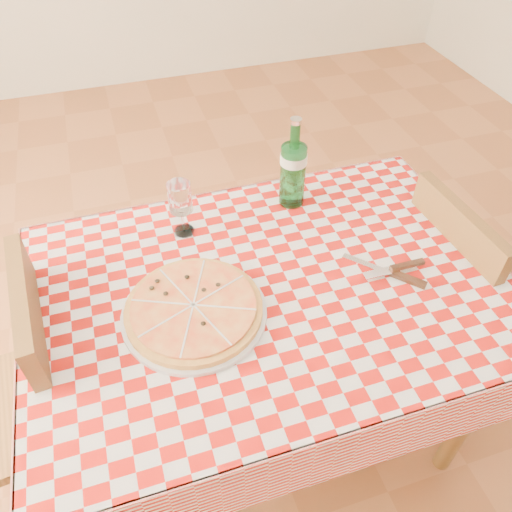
{
  "coord_description": "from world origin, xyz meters",
  "views": [
    {
      "loc": [
        -0.31,
        -0.85,
        1.76
      ],
      "look_at": [
        -0.02,
        0.06,
        0.82
      ],
      "focal_mm": 35.0,
      "sensor_mm": 36.0,
      "label": 1
    }
  ],
  "objects_px": {
    "water_bottle": "(293,163)",
    "pizza_plate": "(194,309)",
    "dining_table": "(269,308)",
    "chair_far": "(25,390)",
    "wine_glass": "(181,209)",
    "chair_near": "(457,289)"
  },
  "relations": [
    {
      "from": "water_bottle",
      "to": "pizza_plate",
      "type": "bearing_deg",
      "value": -137.84
    },
    {
      "from": "dining_table",
      "to": "chair_far",
      "type": "height_order",
      "value": "chair_far"
    },
    {
      "from": "chair_far",
      "to": "dining_table",
      "type": "bearing_deg",
      "value": 171.19
    },
    {
      "from": "wine_glass",
      "to": "dining_table",
      "type": "bearing_deg",
      "value": -58.39
    },
    {
      "from": "chair_near",
      "to": "pizza_plate",
      "type": "relative_size",
      "value": 2.34
    },
    {
      "from": "water_bottle",
      "to": "wine_glass",
      "type": "xyz_separation_m",
      "value": [
        -0.36,
        -0.04,
        -0.06
      ]
    },
    {
      "from": "pizza_plate",
      "to": "wine_glass",
      "type": "xyz_separation_m",
      "value": [
        0.04,
        0.32,
        0.06
      ]
    },
    {
      "from": "water_bottle",
      "to": "wine_glass",
      "type": "relative_size",
      "value": 1.69
    },
    {
      "from": "chair_far",
      "to": "water_bottle",
      "type": "relative_size",
      "value": 3.02
    },
    {
      "from": "dining_table",
      "to": "wine_glass",
      "type": "xyz_separation_m",
      "value": [
        -0.18,
        0.29,
        0.19
      ]
    },
    {
      "from": "pizza_plate",
      "to": "water_bottle",
      "type": "height_order",
      "value": "water_bottle"
    },
    {
      "from": "pizza_plate",
      "to": "wine_glass",
      "type": "height_order",
      "value": "wine_glass"
    },
    {
      "from": "pizza_plate",
      "to": "water_bottle",
      "type": "relative_size",
      "value": 1.26
    },
    {
      "from": "chair_far",
      "to": "wine_glass",
      "type": "height_order",
      "value": "wine_glass"
    },
    {
      "from": "dining_table",
      "to": "water_bottle",
      "type": "xyz_separation_m",
      "value": [
        0.18,
        0.32,
        0.25
      ]
    },
    {
      "from": "dining_table",
      "to": "chair_near",
      "type": "height_order",
      "value": "chair_near"
    },
    {
      "from": "chair_far",
      "to": "wine_glass",
      "type": "bearing_deg",
      "value": -160.72
    },
    {
      "from": "pizza_plate",
      "to": "dining_table",
      "type": "bearing_deg",
      "value": 10.02
    },
    {
      "from": "chair_far",
      "to": "pizza_plate",
      "type": "xyz_separation_m",
      "value": [
        0.49,
        -0.08,
        0.27
      ]
    },
    {
      "from": "pizza_plate",
      "to": "chair_far",
      "type": "bearing_deg",
      "value": 170.71
    },
    {
      "from": "dining_table",
      "to": "water_bottle",
      "type": "relative_size",
      "value": 4.06
    },
    {
      "from": "pizza_plate",
      "to": "wine_glass",
      "type": "distance_m",
      "value": 0.33
    }
  ]
}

